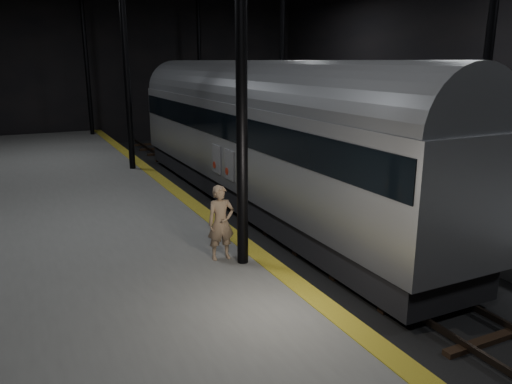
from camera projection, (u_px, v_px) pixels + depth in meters
ground at (295, 230)px, 17.35m from camera, size 44.00×44.00×0.00m
platform_left at (65, 251)px, 14.06m from camera, size 9.00×43.80×1.00m
platform_right at (454, 192)px, 20.39m from camera, size 9.00×43.80×1.00m
tactile_strip at (206, 214)px, 15.72m from camera, size 0.50×43.80×0.01m
track at (295, 228)px, 17.33m from camera, size 2.40×43.00×0.24m
train at (255, 129)px, 19.33m from camera, size 3.12×20.89×5.58m
woman at (221, 223)px, 12.00m from camera, size 0.70×0.49×1.84m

